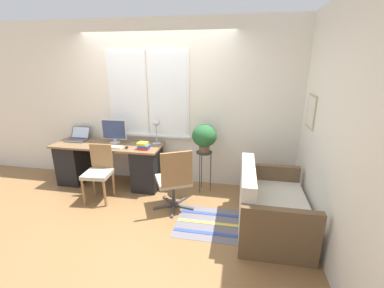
# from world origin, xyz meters

# --- Properties ---
(ground_plane) EXTENTS (14.00, 14.00, 0.00)m
(ground_plane) POSITION_xyz_m (0.00, 0.00, 0.00)
(ground_plane) COLOR olive
(wall_back_with_window) EXTENTS (9.00, 0.12, 2.70)m
(wall_back_with_window) POSITION_xyz_m (-0.01, 0.68, 1.36)
(wall_back_with_window) COLOR white
(wall_back_with_window) RESTS_ON ground_plane
(wall_right_with_picture) EXTENTS (0.08, 9.00, 2.70)m
(wall_right_with_picture) POSITION_xyz_m (2.33, 0.00, 1.35)
(wall_right_with_picture) COLOR white
(wall_right_with_picture) RESTS_ON ground_plane
(desk) EXTENTS (1.83, 0.60, 0.73)m
(desk) POSITION_xyz_m (-0.79, 0.30, 0.39)
(desk) COLOR brown
(desk) RESTS_ON ground_plane
(laptop) EXTENTS (0.34, 0.32, 0.21)m
(laptop) POSITION_xyz_m (-1.42, 0.42, 0.78)
(laptop) COLOR #4C4C51
(laptop) RESTS_ON desk
(monitor) EXTENTS (0.43, 0.17, 0.40)m
(monitor) POSITION_xyz_m (-0.70, 0.39, 0.94)
(monitor) COLOR silver
(monitor) RESTS_ON desk
(keyboard) EXTENTS (0.40, 0.12, 0.02)m
(keyboard) POSITION_xyz_m (-0.66, 0.16, 0.74)
(keyboard) COLOR silver
(keyboard) RESTS_ON desk
(mouse) EXTENTS (0.04, 0.07, 0.04)m
(mouse) POSITION_xyz_m (-0.38, 0.16, 0.75)
(mouse) COLOR black
(mouse) RESTS_ON desk
(desk_lamp) EXTENTS (0.14, 0.14, 0.40)m
(desk_lamp) POSITION_xyz_m (0.01, 0.48, 1.03)
(desk_lamp) COLOR #ADADB2
(desk_lamp) RESTS_ON desk
(book_stack) EXTENTS (0.19, 0.16, 0.11)m
(book_stack) POSITION_xyz_m (-0.11, 0.18, 0.78)
(book_stack) COLOR red
(book_stack) RESTS_ON desk
(desk_chair_wooden) EXTENTS (0.41, 0.42, 0.85)m
(desk_chair_wooden) POSITION_xyz_m (-0.70, -0.19, 0.47)
(desk_chair_wooden) COLOR olive
(desk_chair_wooden) RESTS_ON ground_plane
(office_chair_swivel) EXTENTS (0.61, 0.62, 0.93)m
(office_chair_swivel) POSITION_xyz_m (0.51, -0.28, 0.48)
(office_chair_swivel) COLOR #47474C
(office_chair_swivel) RESTS_ON ground_plane
(couch_loveseat) EXTENTS (0.82, 1.26, 0.81)m
(couch_loveseat) POSITION_xyz_m (1.79, -0.49, 0.28)
(couch_loveseat) COLOR silver
(couch_loveseat) RESTS_ON ground_plane
(plant_stand) EXTENTS (0.26, 0.26, 0.68)m
(plant_stand) POSITION_xyz_m (0.84, 0.36, 0.59)
(plant_stand) COLOR #333338
(plant_stand) RESTS_ON ground_plane
(potted_plant) EXTENTS (0.39, 0.39, 0.44)m
(potted_plant) POSITION_xyz_m (0.84, 0.36, 0.94)
(potted_plant) COLOR brown
(potted_plant) RESTS_ON plant_stand
(floor_rug_striped) EXTENTS (1.03, 0.75, 0.01)m
(floor_rug_striped) POSITION_xyz_m (1.12, -0.54, 0.00)
(floor_rug_striped) COLOR slate
(floor_rug_striped) RESTS_ON ground_plane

